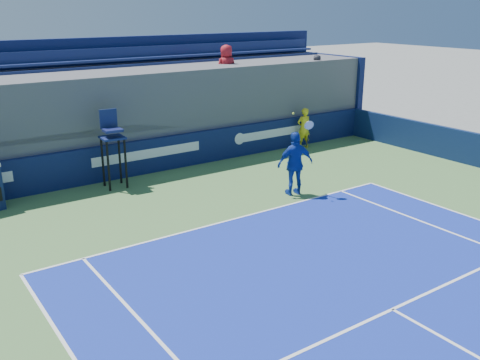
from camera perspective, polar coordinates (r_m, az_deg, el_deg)
ball_person at (r=21.87m, az=6.82°, el=5.53°), size 0.66×0.50×1.63m
back_hoarding at (r=18.65m, az=-9.87°, el=2.49°), size 20.40×0.21×1.20m
umpire_chair at (r=17.19m, az=-13.47°, el=4.12°), size 0.74×0.74×2.48m
tennis_player at (r=16.23m, az=5.91°, el=1.76°), size 1.23×0.75×2.57m
stadium_seating at (r=20.21m, az=-12.56°, el=7.12°), size 21.00×4.05×4.40m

